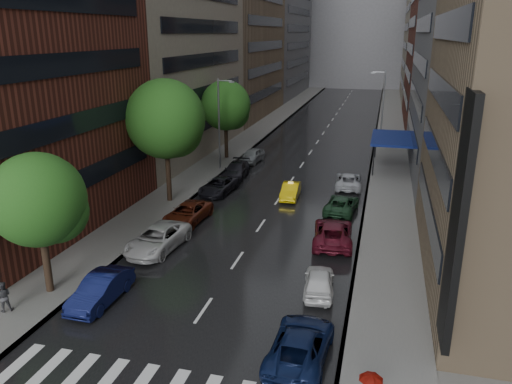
# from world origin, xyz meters

# --- Properties ---
(ground) EXTENTS (220.00, 220.00, 0.00)m
(ground) POSITION_xyz_m (0.00, 0.00, 0.00)
(ground) COLOR gray
(ground) RESTS_ON ground
(road) EXTENTS (14.00, 140.00, 0.01)m
(road) POSITION_xyz_m (0.00, 50.00, 0.01)
(road) COLOR black
(road) RESTS_ON ground
(sidewalk_left) EXTENTS (4.00, 140.00, 0.15)m
(sidewalk_left) POSITION_xyz_m (-9.00, 50.00, 0.07)
(sidewalk_left) COLOR gray
(sidewalk_left) RESTS_ON ground
(sidewalk_right) EXTENTS (4.00, 140.00, 0.15)m
(sidewalk_right) POSITION_xyz_m (9.00, 50.00, 0.07)
(sidewalk_right) COLOR gray
(sidewalk_right) RESTS_ON ground
(buildings_left) EXTENTS (8.00, 108.00, 38.00)m
(buildings_left) POSITION_xyz_m (-15.00, 58.79, 15.99)
(buildings_left) COLOR maroon
(buildings_left) RESTS_ON ground
(buildings_right) EXTENTS (8.05, 109.10, 36.00)m
(buildings_right) POSITION_xyz_m (15.00, 56.70, 15.03)
(buildings_right) COLOR #937A5B
(buildings_right) RESTS_ON ground
(building_far) EXTENTS (40.00, 14.00, 32.00)m
(building_far) POSITION_xyz_m (0.00, 118.00, 16.00)
(building_far) COLOR slate
(building_far) RESTS_ON ground
(tree_near) EXTENTS (4.86, 4.86, 7.74)m
(tree_near) POSITION_xyz_m (-8.60, 3.61, 5.29)
(tree_near) COLOR #382619
(tree_near) RESTS_ON ground
(tree_mid) EXTENTS (6.31, 6.31, 10.05)m
(tree_mid) POSITION_xyz_m (-8.60, 19.29, 6.89)
(tree_mid) COLOR #382619
(tree_mid) RESTS_ON ground
(tree_far) EXTENTS (5.40, 5.40, 8.61)m
(tree_far) POSITION_xyz_m (-8.60, 34.68, 5.89)
(tree_far) COLOR #382619
(tree_far) RESTS_ON ground
(taxi) EXTENTS (1.55, 3.98, 1.29)m
(taxi) POSITION_xyz_m (0.90, 22.77, 0.65)
(taxi) COLOR yellow
(taxi) RESTS_ON ground
(parked_cars_left) EXTENTS (2.97, 34.85, 1.52)m
(parked_cars_left) POSITION_xyz_m (-5.40, 18.30, 0.72)
(parked_cars_left) COLOR #0E1444
(parked_cars_left) RESTS_ON ground
(parked_cars_right) EXTENTS (2.97, 30.77, 1.51)m
(parked_cars_right) POSITION_xyz_m (5.40, 14.07, 0.70)
(parked_cars_right) COLOR #0D183E
(parked_cars_right) RESTS_ON ground
(ped_black_umbrella) EXTENTS (0.97, 0.98, 2.09)m
(ped_black_umbrella) POSITION_xyz_m (-9.47, 1.25, 1.40)
(ped_black_umbrella) COLOR #434247
(ped_black_umbrella) RESTS_ON sidewalk_left
(street_lamp_left) EXTENTS (1.74, 0.22, 9.00)m
(street_lamp_left) POSITION_xyz_m (-7.72, 30.00, 4.89)
(street_lamp_left) COLOR gray
(street_lamp_left) RESTS_ON sidewalk_left
(street_lamp_right) EXTENTS (1.74, 0.22, 9.00)m
(street_lamp_right) POSITION_xyz_m (7.72, 45.00, 4.89)
(street_lamp_right) COLOR gray
(street_lamp_right) RESTS_ON sidewalk_right
(awning) EXTENTS (4.00, 8.00, 3.12)m
(awning) POSITION_xyz_m (8.98, 35.00, 3.13)
(awning) COLOR navy
(awning) RESTS_ON sidewalk_right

